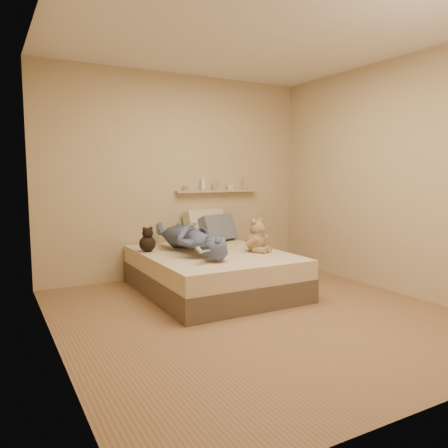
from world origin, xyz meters
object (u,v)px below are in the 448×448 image
teddy_bear (257,238)px  wall_shelf (217,191)px  dark_plush (147,241)px  person (191,237)px  pillow_grey (218,228)px  game_console (204,249)px  pillow_cream (205,225)px  bed (212,272)px

teddy_bear → wall_shelf: size_ratio=0.32×
dark_plush → person: 0.50m
dark_plush → pillow_grey: pillow_grey is taller
teddy_bear → pillow_grey: 0.90m
game_console → pillow_cream: 1.54m
bed → game_console: (-0.37, -0.55, 0.38)m
bed → pillow_cream: size_ratio=3.45×
teddy_bear → pillow_cream: 1.05m
pillow_grey → dark_plush: bearing=-163.9°
bed → pillow_grey: (0.45, 0.69, 0.40)m
person → wall_shelf: (0.76, 0.80, 0.48)m
pillow_cream → person: pillow_cream is taller
bed → wall_shelf: wall_shelf is taller
game_console → wall_shelf: (0.92, 1.46, 0.50)m
game_console → dark_plush: size_ratio=0.64×
bed → wall_shelf: (0.55, 0.91, 0.88)m
wall_shelf → dark_plush: bearing=-155.8°
bed → game_console: 0.76m
pillow_cream → pillow_grey: pillow_cream is taller
dark_plush → pillow_cream: (0.95, 0.45, 0.08)m
game_console → teddy_bear: (0.83, 0.34, 0.01)m
bed → pillow_grey: pillow_grey is taller
wall_shelf → pillow_grey: bearing=-115.1°
wall_shelf → pillow_cream: bearing=-161.0°
dark_plush → pillow_grey: size_ratio=0.58×
dark_plush → pillow_cream: bearing=25.4°
bed → game_console: size_ratio=10.32×
pillow_cream → bed: bearing=-111.1°
bed → dark_plush: dark_plush is taller
bed → pillow_grey: 0.91m
pillow_cream → person: (-0.53, -0.72, -0.03)m
teddy_bear → wall_shelf: bearing=85.5°
teddy_bear → person: teddy_bear is taller
game_console → pillow_grey: 1.48m
teddy_bear → pillow_cream: bearing=97.7°
game_console → person: bearing=76.8°
game_console → pillow_cream: pillow_cream is taller
wall_shelf → teddy_bear: bearing=-94.5°
bed → wall_shelf: bearing=58.8°
person → wall_shelf: 1.20m
pillow_cream → person: size_ratio=0.38×
dark_plush → wall_shelf: wall_shelf is taller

